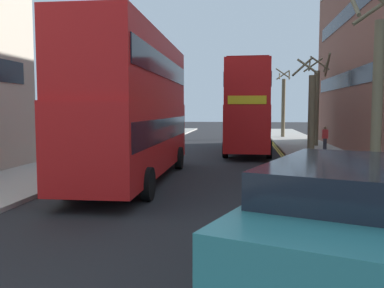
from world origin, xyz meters
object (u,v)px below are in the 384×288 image
object	(u,v)px
double_decker_bus_away	(134,103)
taxi_minivan	(338,244)
double_decker_bus_oncoming	(249,106)
pedestrian_far	(325,139)

from	to	relation	value
double_decker_bus_away	taxi_minivan	world-z (taller)	double_decker_bus_away
double_decker_bus_oncoming	pedestrian_far	world-z (taller)	double_decker_bus_oncoming
double_decker_bus_away	double_decker_bus_oncoming	bearing A→B (deg)	68.48
double_decker_bus_oncoming	pedestrian_far	size ratio (longest dim) A/B	6.71
double_decker_bus_oncoming	taxi_minivan	bearing A→B (deg)	-87.48
double_decker_bus_oncoming	taxi_minivan	distance (m)	21.60
double_decker_bus_away	double_decker_bus_oncoming	distance (m)	12.28
taxi_minivan	pedestrian_far	world-z (taller)	taxi_minivan
double_decker_bus_oncoming	taxi_minivan	world-z (taller)	double_decker_bus_oncoming
double_decker_bus_away	taxi_minivan	size ratio (longest dim) A/B	2.10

